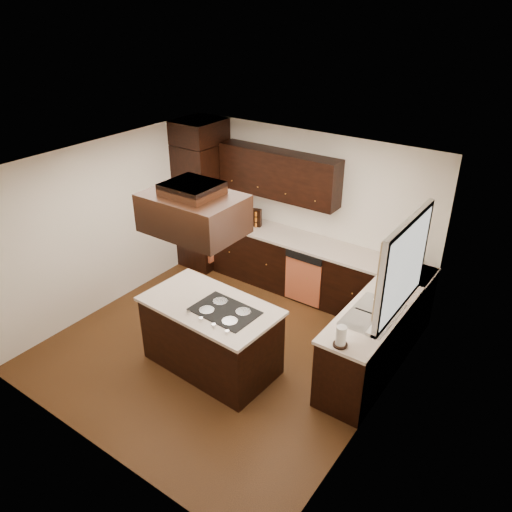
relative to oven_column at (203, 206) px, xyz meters
The scene contains 30 objects.
floor 2.68m from the oven_column, 43.85° to the right, with size 4.20×4.20×0.02m, color brown.
ceiling 2.86m from the oven_column, 43.85° to the right, with size 4.20×4.20×0.02m, color white.
wall_back 1.83m from the oven_column, 12.85° to the left, with size 4.20×0.02×2.50m, color white.
wall_front 4.21m from the oven_column, 65.05° to the right, with size 4.20×0.02×2.50m, color white.
wall_left 1.75m from the oven_column, 101.12° to the right, with size 0.02×4.20×2.50m, color white.
wall_right 4.25m from the oven_column, 23.70° to the right, with size 0.02×4.20×2.50m, color white.
oven_column is the anchor object (origin of this frame).
wall_oven_face 0.36m from the oven_column, ahead, with size 0.05×0.62×0.78m, color #DE6B42.
base_cabinets_back 1.92m from the oven_column, ahead, with size 2.93×0.60×0.88m, color black.
base_cabinets_right 3.72m from the oven_column, 12.69° to the right, with size 0.60×2.40×0.88m, color black.
countertop_back 1.82m from the oven_column, ahead, with size 2.93×0.63×0.04m, color beige.
countertop_right 3.65m from the oven_column, 12.74° to the right, with size 0.63×2.40×0.04m, color beige.
upper_cabinets 1.56m from the oven_column, ahead, with size 2.00×0.34×0.72m, color black.
dishwasher_front 2.21m from the oven_column, ahead, with size 0.60×0.05×0.72m, color #DE6B42.
window_frame 4.06m from the oven_column, 16.72° to the right, with size 0.06×1.32×1.12m, color silver.
window_pane 4.08m from the oven_column, 16.61° to the right, with size 0.00×1.20×1.00m, color white.
curtain_left 4.15m from the oven_column, 22.59° to the right, with size 0.02×0.34×0.90m, color beige.
curtain_right 3.91m from the oven_column, 10.99° to the right, with size 0.02×0.34×0.90m, color beige.
sink_rim 3.76m from the oven_column, 17.90° to the right, with size 0.52×0.84×0.01m, color silver.
island 2.88m from the oven_column, 47.90° to the right, with size 1.61×0.88×0.88m, color black.
island_top 2.82m from the oven_column, 47.90° to the right, with size 1.67×0.94×0.04m, color beige.
cooktop 2.99m from the oven_column, 44.59° to the right, with size 0.76×0.51×0.01m, color black.
range_hood 3.13m from the oven_column, 50.26° to the right, with size 1.05×0.72×0.42m, color black.
hood_duct 3.24m from the oven_column, 50.26° to the right, with size 0.55×0.50×0.13m, color black.
blender_base 0.74m from the oven_column, ahead, with size 0.15×0.15×0.10m, color silver.
blender_pitcher 0.74m from the oven_column, ahead, with size 0.13×0.13×0.26m, color silver.
spice_rack 0.94m from the oven_column, ahead, with size 0.35×0.09×0.29m, color black.
mixing_bowl 0.69m from the oven_column, ahead, with size 0.27×0.27×0.07m, color silver.
soap_bottle 3.59m from the oven_column, 12.01° to the right, with size 0.08×0.08×0.18m, color silver.
paper_towel 4.01m from the oven_column, 28.27° to the right, with size 0.11×0.11×0.24m, color silver.
Camera 1 is at (3.47, -4.16, 4.23)m, focal length 35.00 mm.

